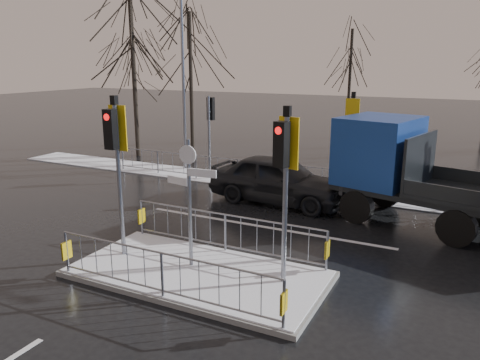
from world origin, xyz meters
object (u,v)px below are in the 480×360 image
at_px(traffic_island, 197,261).
at_px(car_far_lane, 278,180).
at_px(flatbed_truck, 408,168).
at_px(street_lamp_left, 184,71).

xyz_separation_m(traffic_island, car_far_lane, (-0.53, 6.36, 0.46)).
xyz_separation_m(flatbed_truck, street_lamp_left, (-10.22, 3.22, 2.77)).
relative_size(car_far_lane, street_lamp_left, 0.61).
bearing_deg(flatbed_truck, traffic_island, -121.21).
relative_size(flatbed_truck, street_lamp_left, 0.90).
bearing_deg(street_lamp_left, flatbed_truck, -17.49).
bearing_deg(car_far_lane, street_lamp_left, 65.44).
bearing_deg(street_lamp_left, car_far_lane, -27.98).
relative_size(car_far_lane, flatbed_truck, 0.68).
distance_m(car_far_lane, street_lamp_left, 7.60).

